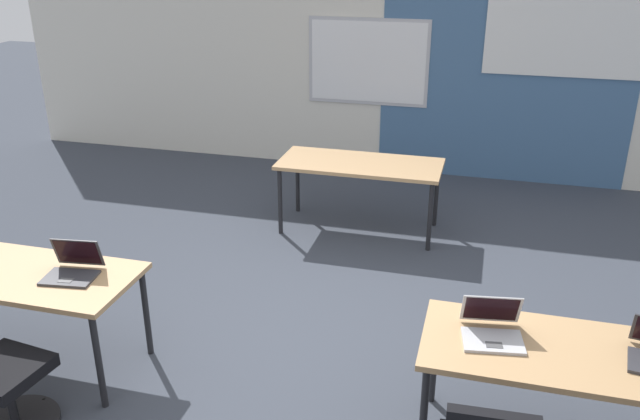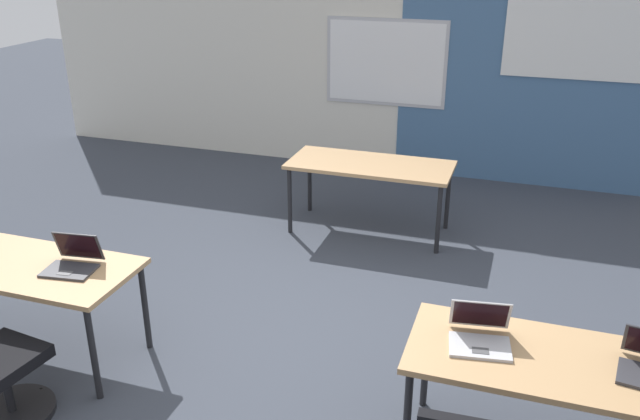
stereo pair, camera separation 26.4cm
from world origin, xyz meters
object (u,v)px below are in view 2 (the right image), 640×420
object	(u,v)px
desk_near_right	(558,369)
desk_far_center	(370,169)
desk_near_left	(23,271)
laptop_near_right_inner	(480,335)
laptop_near_left_inner	(73,262)

from	to	relation	value
desk_near_right	desk_far_center	distance (m)	3.30
desk_near_right	desk_far_center	bearing A→B (deg)	122.01
desk_near_left	desk_far_center	bearing A→B (deg)	57.99
desk_near_right	laptop_near_right_inner	distance (m)	0.44
desk_near_left	desk_near_right	bearing A→B (deg)	0.00
desk_near_left	laptop_near_left_inner	xyz separation A→B (m)	(0.39, 0.05, 0.11)
desk_near_right	desk_far_center	size ratio (longest dim) A/B	1.00
desk_near_right	laptop_near_left_inner	distance (m)	3.11
desk_near_left	desk_far_center	distance (m)	3.30
laptop_near_right_inner	laptop_near_left_inner	world-z (taller)	laptop_near_left_inner
laptop_near_left_inner	laptop_near_right_inner	bearing A→B (deg)	-8.01
desk_near_left	desk_near_right	distance (m)	3.50
desk_near_right	laptop_near_left_inner	world-z (taller)	laptop_near_left_inner
laptop_near_right_inner	desk_near_left	bearing A→B (deg)	171.70
desk_far_center	desk_near_right	bearing A→B (deg)	-57.99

